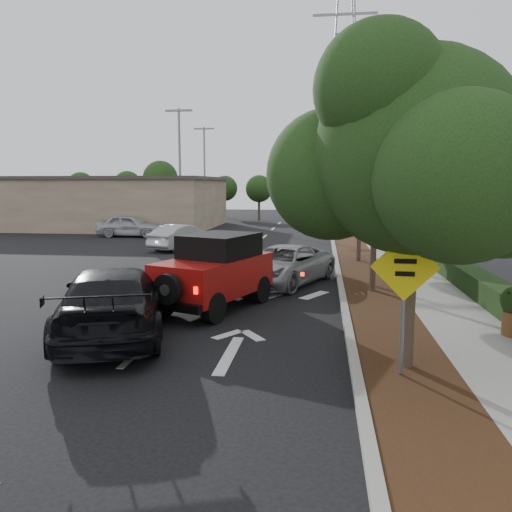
% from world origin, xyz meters
% --- Properties ---
extents(ground, '(120.00, 120.00, 0.00)m').
position_xyz_m(ground, '(0.00, 0.00, 0.00)').
color(ground, black).
rests_on(ground, ground).
extents(curb, '(0.20, 70.00, 0.15)m').
position_xyz_m(curb, '(4.60, 12.00, 0.07)').
color(curb, '#9E9B93').
rests_on(curb, ground).
extents(planting_strip, '(1.80, 70.00, 0.12)m').
position_xyz_m(planting_strip, '(5.60, 12.00, 0.06)').
color(planting_strip, black).
rests_on(planting_strip, ground).
extents(sidewalk, '(2.00, 70.00, 0.12)m').
position_xyz_m(sidewalk, '(7.50, 12.00, 0.06)').
color(sidewalk, gray).
rests_on(sidewalk, ground).
extents(hedge, '(0.80, 70.00, 0.80)m').
position_xyz_m(hedge, '(8.90, 12.00, 0.40)').
color(hedge, black).
rests_on(hedge, ground).
extents(commercial_building, '(22.00, 12.00, 4.00)m').
position_xyz_m(commercial_building, '(-16.00, 30.00, 2.00)').
color(commercial_building, '#7B6C55').
rests_on(commercial_building, ground).
extents(transmission_tower, '(7.00, 4.00, 28.00)m').
position_xyz_m(transmission_tower, '(6.00, 48.00, 0.00)').
color(transmission_tower, slate).
rests_on(transmission_tower, ground).
extents(street_tree_near, '(3.80, 3.80, 5.92)m').
position_xyz_m(street_tree_near, '(5.60, -0.50, 0.00)').
color(street_tree_near, black).
rests_on(street_tree_near, ground).
extents(street_tree_mid, '(3.20, 3.20, 5.32)m').
position_xyz_m(street_tree_mid, '(5.60, 6.50, 0.00)').
color(street_tree_mid, black).
rests_on(street_tree_mid, ground).
extents(street_tree_far, '(3.40, 3.40, 5.62)m').
position_xyz_m(street_tree_far, '(5.60, 13.00, 0.00)').
color(street_tree_far, black).
rests_on(street_tree_far, ground).
extents(light_pole_a, '(2.00, 0.22, 9.00)m').
position_xyz_m(light_pole_a, '(-6.50, 26.00, 0.00)').
color(light_pole_a, slate).
rests_on(light_pole_a, ground).
extents(light_pole_b, '(2.00, 0.22, 9.00)m').
position_xyz_m(light_pole_b, '(-7.50, 38.00, 0.00)').
color(light_pole_b, slate).
rests_on(light_pole_b, ground).
extents(red_jeep, '(3.13, 4.43, 2.17)m').
position_xyz_m(red_jeep, '(0.92, 4.03, 1.10)').
color(red_jeep, black).
rests_on(red_jeep, ground).
extents(silver_suv_ahead, '(4.07, 5.49, 1.39)m').
position_xyz_m(silver_suv_ahead, '(2.54, 7.73, 0.69)').
color(silver_suv_ahead, '#96999D').
rests_on(silver_suv_ahead, ground).
extents(black_suv_oncoming, '(3.98, 6.16, 1.66)m').
position_xyz_m(black_suv_oncoming, '(-1.00, 1.02, 0.83)').
color(black_suv_oncoming, black).
rests_on(black_suv_oncoming, ground).
extents(silver_sedan_oncoming, '(2.95, 4.48, 1.39)m').
position_xyz_m(silver_sedan_oncoming, '(-3.80, 16.69, 0.70)').
color(silver_sedan_oncoming, '#9C9EA3').
rests_on(silver_sedan_oncoming, ground).
extents(parked_suv, '(4.52, 1.85, 1.54)m').
position_xyz_m(parked_suv, '(-9.14, 22.68, 0.77)').
color(parked_suv, '#B2B4BA').
rests_on(parked_suv, ground).
extents(speed_hump_sign, '(1.23, 0.12, 2.61)m').
position_xyz_m(speed_hump_sign, '(5.40, -0.98, 1.81)').
color(speed_hump_sign, slate).
rests_on(speed_hump_sign, ground).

